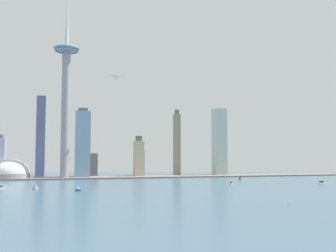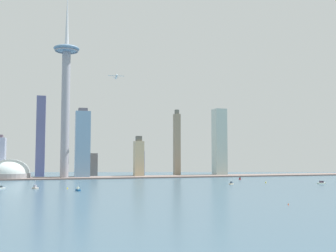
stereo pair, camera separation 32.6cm
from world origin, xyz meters
name	(u,v)px [view 1 (the left image)]	position (x,y,z in m)	size (l,w,h in m)	color
waterfront_pier	(167,177)	(0.00, 496.47, 1.13)	(783.11, 61.05, 2.26)	#73625C
observation_tower	(66,85)	(-190.85, 497.60, 169.13)	(46.50, 46.50, 344.08)	#92919B
stadium_dome	(9,174)	(-283.50, 509.81, 9.43)	(71.49, 71.49, 48.82)	#96979B
skyscraper_0	(219,142)	(120.20, 525.69, 68.75)	(24.18, 26.97, 137.51)	#ACC1BB
skyscraper_2	(41,136)	(-235.35, 597.42, 79.98)	(17.47, 27.95, 159.96)	slate
skyscraper_3	(139,158)	(-51.74, 517.33, 36.25)	(17.61, 20.47, 78.73)	#C2B18A
skyscraper_4	(177,144)	(31.15, 535.81, 64.50)	(12.59, 12.19, 134.59)	gray
skyscraper_5	(140,163)	(-38.84, 565.55, 26.54)	(13.37, 26.03, 57.81)	#747AAA
skyscraper_6	(93,164)	(-132.15, 593.38, 22.87)	(17.89, 24.50, 45.73)	slate
skyscraper_7	(82,144)	(-158.80, 512.59, 62.47)	(27.13, 27.85, 128.80)	#769DC1
boat_0	(78,190)	(-181.75, 234.42, 1.71)	(5.48, 8.57, 9.93)	#164F87
boat_1	(35,187)	(-230.75, 281.23, 1.68)	(8.45, 11.49, 10.91)	beige
boat_2	(321,183)	(163.43, 256.39, 1.59)	(12.42, 5.67, 4.43)	white
boat_3	(0,188)	(-271.70, 286.85, 1.52)	(12.33, 7.62, 7.91)	white
boat_4	(240,179)	(99.44, 389.68, 1.62)	(6.57, 10.61, 4.53)	red
boat_5	(231,183)	(34.21, 283.89, 1.51)	(8.29, 6.14, 10.04)	beige
channel_buoy_0	(67,188)	(-192.58, 268.75, 1.21)	(1.60, 1.60, 2.43)	yellow
channel_buoy_1	(288,204)	(-21.45, 52.11, 0.77)	(1.27, 1.27, 1.53)	#E54C19
channel_buoy_2	(266,182)	(96.21, 296.39, 1.44)	(1.82, 1.82, 2.89)	yellow
airplane	(116,76)	(-99.87, 495.97, 188.82)	(30.03, 33.53, 8.60)	silver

